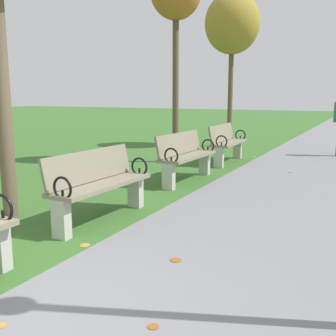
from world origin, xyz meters
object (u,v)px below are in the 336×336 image
at_px(tree_4, 232,24).
at_px(park_bench_2, 99,183).
at_px(park_bench_3, 186,155).
at_px(park_bench_4, 227,142).

bearing_deg(tree_4, park_bench_2, -83.43).
relative_size(park_bench_2, park_bench_3, 1.00).
distance_m(park_bench_3, park_bench_4, 2.35).
bearing_deg(park_bench_4, tree_4, 107.44).
height_order(park_bench_4, tree_4, tree_4).
relative_size(park_bench_4, tree_4, 0.35).
height_order(park_bench_3, tree_4, tree_4).
distance_m(park_bench_2, tree_4, 8.54).
xyz_separation_m(park_bench_3, tree_4, (-0.91, 5.24, 3.15)).
xyz_separation_m(park_bench_2, park_bench_3, (-0.00, 2.65, 0.00)).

